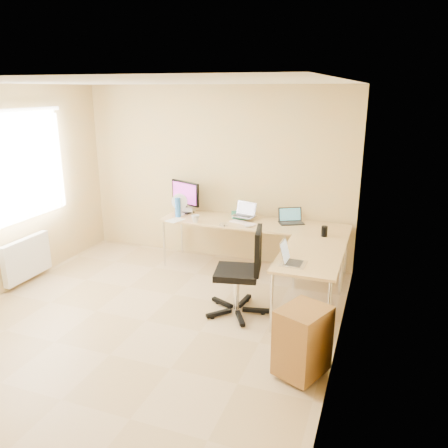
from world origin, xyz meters
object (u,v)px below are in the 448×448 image
(monitor, at_px, (185,197))
(laptop_center, at_px, (244,210))
(mug, at_px, (196,219))
(laptop_return, at_px, (294,255))
(water_bottle, at_px, (178,207))
(desk_return, at_px, (309,284))
(office_chair, at_px, (237,273))
(cabinet, at_px, (303,341))
(keyboard, at_px, (243,223))
(desk_main, at_px, (253,247))
(laptop_black, at_px, (292,216))
(desk_fan, at_px, (181,205))

(monitor, distance_m, laptop_center, 0.97)
(mug, relative_size, laptop_return, 0.36)
(mug, bearing_deg, water_bottle, 155.41)
(desk_return, height_order, laptop_center, laptop_center)
(office_chair, bearing_deg, laptop_center, 92.72)
(mug, distance_m, cabinet, 2.77)
(water_bottle, distance_m, laptop_return, 2.33)
(keyboard, xyz_separation_m, laptop_return, (0.97, -1.25, 0.09))
(desk_main, relative_size, mug, 23.28)
(desk_main, height_order, cabinet, desk_main)
(laptop_black, xyz_separation_m, mug, (-1.28, -0.41, -0.05))
(desk_main, height_order, desk_return, same)
(desk_return, distance_m, keyboard, 1.46)
(desk_return, height_order, office_chair, office_chair)
(monitor, bearing_deg, office_chair, -24.48)
(desk_return, xyz_separation_m, laptop_black, (-0.47, 1.13, 0.47))
(laptop_black, distance_m, mug, 1.35)
(water_bottle, bearing_deg, keyboard, 0.36)
(water_bottle, distance_m, cabinet, 3.14)
(mug, relative_size, desk_fan, 0.38)
(laptop_center, bearing_deg, laptop_black, 19.74)
(laptop_return, distance_m, cabinet, 1.04)
(desk_main, distance_m, monitor, 1.29)
(desk_fan, height_order, laptop_return, desk_fan)
(monitor, bearing_deg, cabinet, -23.21)
(desk_return, relative_size, keyboard, 3.21)
(laptop_black, height_order, mug, laptop_black)
(laptop_center, distance_m, cabinet, 2.69)
(keyboard, distance_m, desk_fan, 1.02)
(laptop_center, bearing_deg, desk_return, -29.23)
(keyboard, height_order, desk_fan, desk_fan)
(desk_return, relative_size, cabinet, 2.06)
(laptop_black, height_order, desk_fan, desk_fan)
(laptop_black, bearing_deg, cabinet, -103.62)
(laptop_center, bearing_deg, water_bottle, -156.31)
(laptop_center, distance_m, keyboard, 0.22)
(water_bottle, bearing_deg, monitor, 90.00)
(desk_return, relative_size, office_chair, 1.23)
(desk_main, height_order, mug, mug)
(laptop_return, relative_size, cabinet, 0.49)
(laptop_center, height_order, cabinet, laptop_center)
(mug, relative_size, cabinet, 0.18)
(desk_main, bearing_deg, keyboard, -137.96)
(monitor, xyz_separation_m, keyboard, (1.00, -0.27, -0.23))
(keyboard, distance_m, mug, 0.67)
(water_bottle, bearing_deg, desk_main, 5.94)
(desk_fan, bearing_deg, water_bottle, -102.67)
(laptop_return, bearing_deg, keyboard, 38.74)
(desk_main, xyz_separation_m, desk_return, (0.98, -1.00, 0.00))
(laptop_black, bearing_deg, monitor, 150.89)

